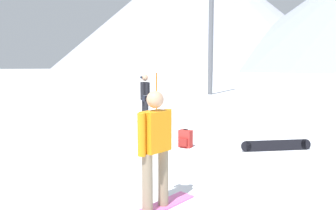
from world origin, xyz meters
name	(u,v)px	position (x,y,z in m)	size (l,w,h in m)	color
ground_plane	(100,164)	(0.00, 0.00, 0.00)	(800.00, 800.00, 0.00)	white
snowboarder_foreground	(155,148)	(2.15, -1.25, 0.90)	(0.59, 1.47, 1.70)	pink
snowboarder_midground	(145,98)	(-1.81, 4.45, 0.95)	(1.29, 1.18, 1.79)	#19B259
loose_snowboard_far_spare	(276,145)	(2.98, 3.01, 0.13)	(1.47, 1.16, 0.26)	black
backpack_red	(185,139)	(0.90, 2.19, 0.21)	(0.32, 0.26, 0.47)	red
trail_marker_pole	(156,94)	(-2.70, 6.66, 0.90)	(0.06, 0.06, 1.80)	orange
ski_lift_tower	(211,3)	(-4.68, 17.59, 6.70)	(3.10, 0.36, 12.01)	#595B60
peak_north_spur	(196,7)	(-96.01, 213.75, 45.94)	(206.10, 206.10, 87.93)	#9EA3B2
peak_west_ridge	(297,38)	(-32.27, 258.34, 24.07)	(107.84, 107.84, 46.07)	#B2B7C6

